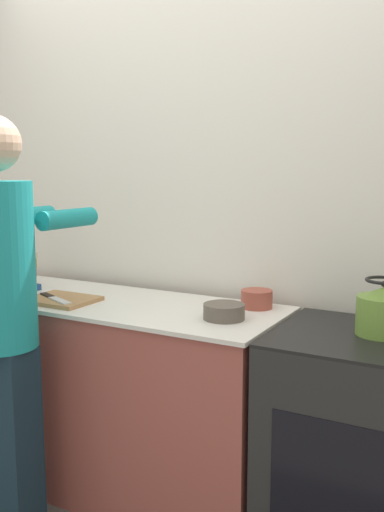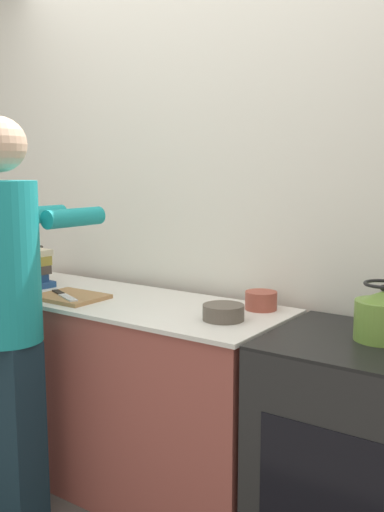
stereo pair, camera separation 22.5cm
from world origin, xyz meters
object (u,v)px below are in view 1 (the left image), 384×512
Objects in this scene: kettle at (383,311)px; bowl_prep at (257,299)px; cutting_board at (61,300)px; canister_jar at (12,266)px; oven at (353,448)px; person at (3,308)px; knife at (54,298)px.

kettle reaches higher than bowl_prep.
canister_jar is at bearing 158.60° from cutting_board.
oven is 1.45m from person.
oven is 1.39m from knife.
knife is 1.86× the size of bowl_prep.
knife reaches higher than cutting_board.
kettle is at bearing 7.56° from cutting_board.
knife is 0.56m from canister_jar.
bowl_prep is at bearing 21.42° from cutting_board.
person is at bearing -46.37° from canister_jar.
knife is 1.21× the size of kettle.
oven is at bearing -151.67° from kettle.
knife is (-1.30, -0.17, 0.47)m from oven.
person is at bearing -61.17° from knife.
oven is 0.52× the size of person.
oven is 6.51× the size of bowl_prep.
person reaches higher than knife.
canister_jar reaches higher than bowl_prep.
canister_jar is (-0.51, 0.20, 0.08)m from cutting_board.
kettle is 1.14× the size of canister_jar.
knife is 0.90m from bowl_prep.
oven is 4.86× the size of canister_jar.
cutting_board is at bearing 88.67° from knife.
kettle is at bearing -0.64° from canister_jar.
bowl_prep is at bearing 46.33° from knife.
kettle is (1.37, 0.21, 0.06)m from knife.
person reaches higher than cutting_board.
cutting_board reaches higher than oven.
kettle is (1.34, 0.53, 0.03)m from person.
knife is at bearing -157.02° from bowl_prep.
bowl_prep is at bearing 40.20° from person.
knife is at bearing -25.07° from canister_jar.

